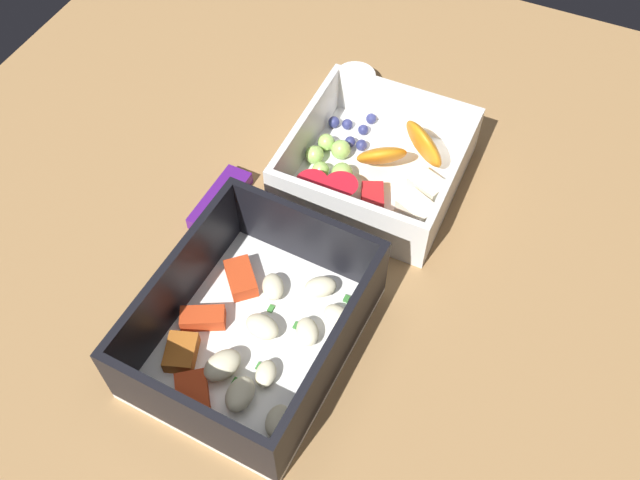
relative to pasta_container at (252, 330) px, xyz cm
name	(u,v)px	position (x,y,z in cm)	size (l,w,h in cm)	color
table_surface	(327,256)	(10.24, -1.41, -3.16)	(80.00, 80.00, 2.00)	#9E7547
pasta_container	(252,330)	(0.00, 0.00, 0.00)	(17.88, 14.49, 6.72)	white
fruit_bowl	(375,168)	(18.73, -2.17, -0.29)	(14.54, 14.25, 5.74)	white
candy_bar	(220,200)	(10.75, 8.94, -1.56)	(7.00, 2.40, 1.20)	#51197A
paper_cup_liner	(355,81)	(29.53, 4.18, -1.38)	(3.94, 3.94, 1.56)	white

